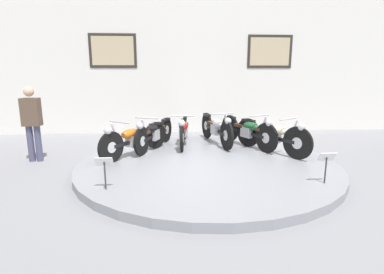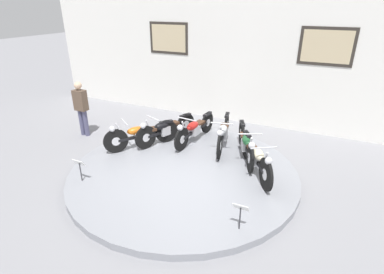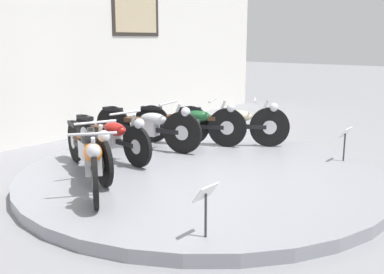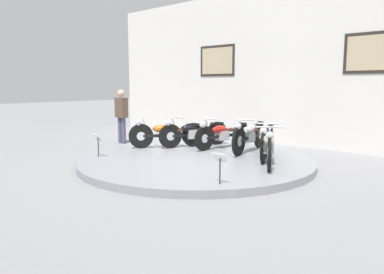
# 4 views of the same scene
# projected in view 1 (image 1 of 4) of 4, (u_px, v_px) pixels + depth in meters

# --- Properties ---
(ground_plane) EXTENTS (60.00, 60.00, 0.00)m
(ground_plane) POSITION_uv_depth(u_px,v_px,m) (207.00, 168.00, 6.00)
(ground_plane) COLOR gray
(display_platform) EXTENTS (5.07, 5.07, 0.14)m
(display_platform) POSITION_uv_depth(u_px,v_px,m) (207.00, 164.00, 5.99)
(display_platform) COLOR gray
(display_platform) RESTS_ON ground_plane
(back_wall) EXTENTS (14.00, 0.22, 4.56)m
(back_wall) POSITION_uv_depth(u_px,v_px,m) (193.00, 59.00, 9.26)
(back_wall) COLOR white
(back_wall) RESTS_ON ground_plane
(motorcycle_orange) EXTENTS (1.24, 1.60, 0.79)m
(motorcycle_orange) POSITION_uv_depth(u_px,v_px,m) (134.00, 138.00, 6.29)
(motorcycle_orange) COLOR black
(motorcycle_orange) RESTS_ON display_platform
(motorcycle_black) EXTENTS (0.80, 1.84, 0.78)m
(motorcycle_black) POSITION_uv_depth(u_px,v_px,m) (154.00, 132.00, 6.89)
(motorcycle_black) COLOR black
(motorcycle_black) RESTS_ON display_platform
(motorcycle_red) EXTENTS (0.54, 1.95, 0.78)m
(motorcycle_red) POSITION_uv_depth(u_px,v_px,m) (184.00, 130.00, 7.28)
(motorcycle_red) COLOR black
(motorcycle_red) RESTS_ON display_platform
(motorcycle_silver) EXTENTS (0.60, 1.99, 0.81)m
(motorcycle_silver) POSITION_uv_depth(u_px,v_px,m) (216.00, 128.00, 7.34)
(motorcycle_silver) COLOR black
(motorcycle_silver) RESTS_ON display_platform
(motorcycle_green) EXTENTS (0.89, 1.85, 0.81)m
(motorcycle_green) POSITION_uv_depth(u_px,v_px,m) (248.00, 130.00, 7.05)
(motorcycle_green) COLOR black
(motorcycle_green) RESTS_ON display_platform
(motorcycle_cream) EXTENTS (1.12, 1.74, 0.81)m
(motorcycle_cream) POSITION_uv_depth(u_px,v_px,m) (272.00, 135.00, 6.51)
(motorcycle_cream) COLOR black
(motorcycle_cream) RESTS_ON display_platform
(info_placard_front_left) EXTENTS (0.26, 0.11, 0.51)m
(info_placard_front_left) POSITION_uv_depth(u_px,v_px,m) (104.00, 166.00, 4.45)
(info_placard_front_left) COLOR #333338
(info_placard_front_left) RESTS_ON display_platform
(info_placard_front_centre) EXTENTS (0.26, 0.11, 0.51)m
(info_placard_front_centre) POSITION_uv_depth(u_px,v_px,m) (326.00, 161.00, 4.70)
(info_placard_front_centre) COLOR #333338
(info_placard_front_centre) RESTS_ON display_platform
(visitor_standing) EXTENTS (0.36, 0.22, 1.59)m
(visitor_standing) POSITION_uv_depth(u_px,v_px,m) (32.00, 120.00, 6.28)
(visitor_standing) COLOR #4C4C6B
(visitor_standing) RESTS_ON ground_plane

